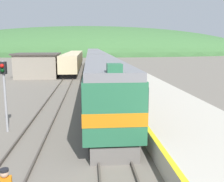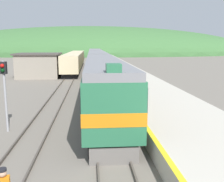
% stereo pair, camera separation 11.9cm
% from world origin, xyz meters
% --- Properties ---
extents(track_main, '(1.52, 180.00, 0.16)m').
position_xyz_m(track_main, '(0.00, 70.00, 0.08)').
color(track_main, '#4C443D').
rests_on(track_main, ground).
extents(track_siding, '(1.52, 180.00, 0.16)m').
position_xyz_m(track_siding, '(-4.28, 70.00, 0.08)').
color(track_siding, '#4C443D').
rests_on(track_siding, ground).
extents(platform, '(5.81, 140.00, 0.97)m').
position_xyz_m(platform, '(4.67, 50.00, 0.48)').
color(platform, '#BCB5A5').
rests_on(platform, ground).
extents(distant_hills, '(178.66, 80.39, 29.03)m').
position_xyz_m(distant_hills, '(0.00, 147.89, 0.00)').
color(distant_hills, '#3D6B38').
rests_on(distant_hills, ground).
extents(station_shed, '(6.80, 6.06, 3.84)m').
position_xyz_m(station_shed, '(-9.17, 46.27, 1.94)').
color(station_shed, gray).
rests_on(station_shed, ground).
extents(express_train_lead_car, '(2.85, 20.41, 4.40)m').
position_xyz_m(express_train_lead_car, '(0.00, 24.68, 2.21)').
color(express_train_lead_car, black).
rests_on(express_train_lead_car, ground).
extents(carriage_second, '(2.84, 19.32, 4.04)m').
position_xyz_m(carriage_second, '(0.00, 45.66, 2.20)').
color(carriage_second, black).
rests_on(carriage_second, ground).
extents(carriage_third, '(2.84, 19.32, 4.04)m').
position_xyz_m(carriage_third, '(0.00, 65.86, 2.20)').
color(carriage_third, black).
rests_on(carriage_third, ground).
extents(siding_train, '(2.90, 33.63, 3.49)m').
position_xyz_m(siding_train, '(-4.28, 59.77, 1.80)').
color(siding_train, black).
rests_on(siding_train, ground).
extents(signal_post_siding, '(0.36, 0.42, 4.27)m').
position_xyz_m(signal_post_siding, '(-6.04, 19.72, 3.04)').
color(signal_post_siding, '#9E9EA3').
rests_on(signal_post_siding, ground).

